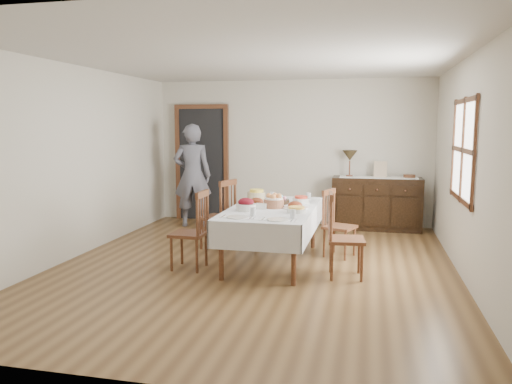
% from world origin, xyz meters
% --- Properties ---
extents(ground, '(6.00, 6.00, 0.00)m').
position_xyz_m(ground, '(0.00, 0.00, 0.00)').
color(ground, brown).
extents(room_shell, '(5.02, 6.02, 2.65)m').
position_xyz_m(room_shell, '(-0.15, 0.42, 1.64)').
color(room_shell, silver).
rests_on(room_shell, ground).
extents(dining_table, '(1.10, 2.13, 0.73)m').
position_xyz_m(dining_table, '(0.18, 0.27, 0.64)').
color(dining_table, silver).
rests_on(dining_table, ground).
extents(chair_left_near, '(0.42, 0.42, 0.99)m').
position_xyz_m(chair_left_near, '(-0.73, -0.26, 0.50)').
color(chair_left_near, '#59321D').
rests_on(chair_left_near, ground).
extents(chair_left_far, '(0.54, 0.54, 1.02)m').
position_xyz_m(chair_left_far, '(-0.69, 0.80, 0.52)').
color(chair_left_far, '#59321D').
rests_on(chair_left_far, ground).
extents(chair_right_near, '(0.46, 0.46, 1.01)m').
position_xyz_m(chair_right_near, '(1.11, -0.19, 0.51)').
color(chair_right_near, '#59321D').
rests_on(chair_right_near, ground).
extents(chair_right_far, '(0.49, 0.49, 0.92)m').
position_xyz_m(chair_right_far, '(0.98, 0.77, 0.47)').
color(chair_right_far, '#59321D').
rests_on(chair_right_far, ground).
extents(sideboard, '(1.50, 0.55, 0.90)m').
position_xyz_m(sideboard, '(1.54, 2.72, 0.45)').
color(sideboard, black).
rests_on(sideboard, ground).
extents(person, '(0.68, 0.52, 1.94)m').
position_xyz_m(person, '(-1.65, 2.28, 0.97)').
color(person, '#5A5A68').
rests_on(person, ground).
extents(bread_basket, '(0.26, 0.26, 0.19)m').
position_xyz_m(bread_basket, '(0.20, 0.25, 0.81)').
color(bread_basket, brown).
rests_on(bread_basket, dining_table).
extents(egg_basket, '(0.29, 0.29, 0.11)m').
position_xyz_m(egg_basket, '(0.20, 0.61, 0.76)').
color(egg_basket, black).
rests_on(egg_basket, dining_table).
extents(ham_platter_a, '(0.30, 0.30, 0.11)m').
position_xyz_m(ham_platter_a, '(-0.07, 0.44, 0.76)').
color(ham_platter_a, silver).
rests_on(ham_platter_a, dining_table).
extents(ham_platter_b, '(0.32, 0.32, 0.11)m').
position_xyz_m(ham_platter_b, '(0.48, 0.26, 0.76)').
color(ham_platter_b, silver).
rests_on(ham_platter_b, dining_table).
extents(beet_bowl, '(0.25, 0.25, 0.16)m').
position_xyz_m(beet_bowl, '(-0.10, -0.04, 0.80)').
color(beet_bowl, silver).
rests_on(beet_bowl, dining_table).
extents(carrot_bowl, '(0.24, 0.24, 0.10)m').
position_xyz_m(carrot_bowl, '(0.49, 0.74, 0.77)').
color(carrot_bowl, silver).
rests_on(carrot_bowl, dining_table).
extents(pineapple_bowl, '(0.26, 0.26, 0.14)m').
position_xyz_m(pineapple_bowl, '(-0.19, 0.97, 0.79)').
color(pineapple_bowl, '#CCB98A').
rests_on(pineapple_bowl, dining_table).
extents(casserole_dish, '(0.23, 0.23, 0.07)m').
position_xyz_m(casserole_dish, '(0.54, -0.04, 0.77)').
color(casserole_dish, silver).
rests_on(casserole_dish, dining_table).
extents(butter_dish, '(0.14, 0.09, 0.07)m').
position_xyz_m(butter_dish, '(0.06, 0.12, 0.77)').
color(butter_dish, silver).
rests_on(butter_dish, dining_table).
extents(setting_left, '(0.42, 0.31, 0.10)m').
position_xyz_m(setting_left, '(-0.03, -0.48, 0.75)').
color(setting_left, silver).
rests_on(setting_left, dining_table).
extents(setting_right, '(0.42, 0.31, 0.10)m').
position_xyz_m(setting_right, '(0.45, -0.52, 0.75)').
color(setting_right, silver).
rests_on(setting_right, dining_table).
extents(glass_far_a, '(0.07, 0.07, 0.11)m').
position_xyz_m(glass_far_a, '(0.04, 0.96, 0.78)').
color(glass_far_a, silver).
rests_on(glass_far_a, dining_table).
extents(glass_far_b, '(0.07, 0.07, 0.10)m').
position_xyz_m(glass_far_b, '(0.56, 1.03, 0.78)').
color(glass_far_b, silver).
rests_on(glass_far_b, dining_table).
extents(runner, '(1.30, 0.35, 0.01)m').
position_xyz_m(runner, '(1.55, 2.70, 0.91)').
color(runner, white).
rests_on(runner, sideboard).
extents(table_lamp, '(0.26, 0.26, 0.46)m').
position_xyz_m(table_lamp, '(1.06, 2.74, 1.26)').
color(table_lamp, brown).
rests_on(table_lamp, sideboard).
extents(picture_frame, '(0.22, 0.08, 0.28)m').
position_xyz_m(picture_frame, '(1.58, 2.70, 1.04)').
color(picture_frame, tan).
rests_on(picture_frame, sideboard).
extents(deco_bowl, '(0.20, 0.20, 0.06)m').
position_xyz_m(deco_bowl, '(2.06, 2.75, 0.93)').
color(deco_bowl, '#59321D').
rests_on(deco_bowl, sideboard).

